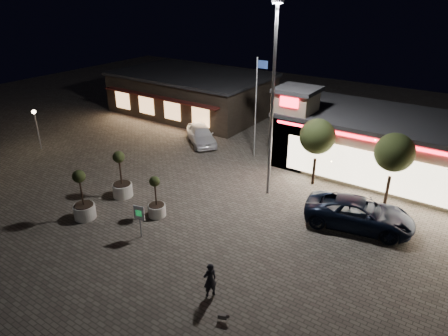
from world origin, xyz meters
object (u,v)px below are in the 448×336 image
Objects in this scene: planter_left at (122,183)px; planter_mid at (83,204)px; pickup_truck at (359,213)px; white_sedan at (201,135)px; pedestrian at (210,280)px; valet_sign at (139,216)px.

planter_left reaches higher than planter_mid.
pickup_truck is at bearing 31.01° from planter_mid.
pedestrian is at bearing -102.14° from white_sedan.
pickup_truck is 1.27× the size of white_sedan.
planter_mid is 4.32m from valet_sign.
white_sedan is 14.00m from planter_mid.
white_sedan is at bearing 59.42° from pickup_truck.
pickup_truck is 16.33m from planter_mid.
pedestrian is 0.88× the size of valet_sign.
pedestrian is at bearing -6.22° from planter_mid.
pickup_truck is 16.62m from white_sedan.
valet_sign reaches higher than white_sedan.
pedestrian is 10.27m from planter_mid.
planter_left is at bearing -132.42° from white_sedan.
pedestrian is at bearing 147.01° from pickup_truck.
planter_mid is 1.60× the size of valet_sign.
pickup_truck reaches higher than white_sedan.
valet_sign is (4.44, -2.76, 0.39)m from planter_left.
planter_mid reaches higher than pickup_truck.
planter_left is (1.53, -10.69, 0.17)m from white_sedan.
valet_sign is at bearing 6.05° from planter_mid.
planter_mid reaches higher than pedestrian.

